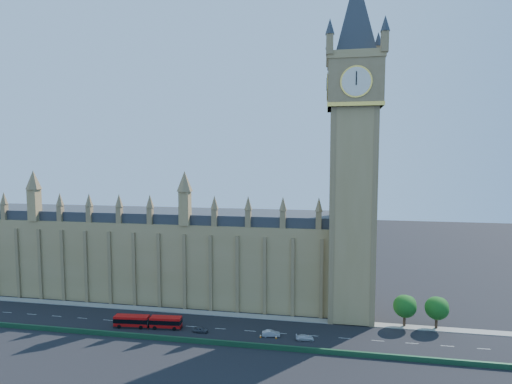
% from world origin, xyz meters
% --- Properties ---
extents(ground, '(400.00, 400.00, 0.00)m').
position_xyz_m(ground, '(0.00, 0.00, 0.00)').
color(ground, black).
rests_on(ground, ground).
extents(palace_westminster, '(120.00, 20.00, 28.00)m').
position_xyz_m(palace_westminster, '(-25.00, 22.00, 13.86)').
color(palace_westminster, '#987D49').
rests_on(palace_westminster, ground).
extents(elizabeth_tower, '(20.59, 20.59, 105.00)m').
position_xyz_m(elizabeth_tower, '(38.00, 13.99, 54.56)').
color(elizabeth_tower, '#987D49').
rests_on(elizabeth_tower, ground).
extents(bridge_parapet, '(160.00, 0.60, 1.20)m').
position_xyz_m(bridge_parapet, '(0.00, -9.00, 0.60)').
color(bridge_parapet, '#1E4C2D').
rests_on(bridge_parapet, ground).
extents(kerb_north, '(160.00, 3.00, 0.16)m').
position_xyz_m(kerb_north, '(0.00, 9.50, 0.08)').
color(kerb_north, gray).
rests_on(kerb_north, ground).
extents(tree_east_near, '(6.00, 6.00, 8.50)m').
position_xyz_m(tree_east_near, '(52.22, 10.08, 5.64)').
color(tree_east_near, '#382619').
rests_on(tree_east_near, ground).
extents(tree_east_far, '(6.00, 6.00, 8.50)m').
position_xyz_m(tree_east_far, '(60.22, 10.08, 5.64)').
color(tree_east_far, '#382619').
rests_on(tree_east_far, ground).
extents(red_bus, '(18.16, 4.18, 3.06)m').
position_xyz_m(red_bus, '(-15.06, -2.62, 1.61)').
color(red_bus, red).
rests_on(red_bus, ground).
extents(car_grey, '(3.99, 1.66, 1.35)m').
position_xyz_m(car_grey, '(-0.44, -3.03, 0.68)').
color(car_grey, '#43454B').
rests_on(car_grey, ground).
extents(car_silver, '(4.71, 2.19, 1.49)m').
position_xyz_m(car_silver, '(17.79, -2.14, 0.75)').
color(car_silver, '#A7A9AF').
rests_on(car_silver, ground).
extents(car_white, '(4.56, 2.22, 1.28)m').
position_xyz_m(car_white, '(26.29, -2.81, 0.64)').
color(car_white, silver).
rests_on(car_white, ground).
extents(cone_a, '(0.52, 0.52, 0.71)m').
position_xyz_m(cone_a, '(19.18, -3.20, 0.35)').
color(cone_a, black).
rests_on(cone_a, ground).
extents(cone_b, '(0.54, 0.54, 0.74)m').
position_xyz_m(cone_b, '(27.04, -1.37, 0.37)').
color(cone_b, black).
rests_on(cone_b, ground).
extents(cone_c, '(0.65, 0.65, 0.78)m').
position_xyz_m(cone_c, '(15.30, -3.25, 0.39)').
color(cone_c, black).
rests_on(cone_c, ground).
extents(cone_d, '(0.55, 0.55, 0.68)m').
position_xyz_m(cone_d, '(18.97, -2.36, 0.34)').
color(cone_d, black).
rests_on(cone_d, ground).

